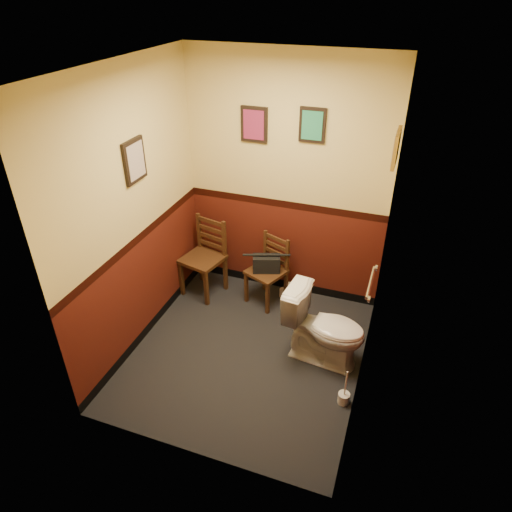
# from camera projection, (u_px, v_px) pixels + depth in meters

# --- Properties ---
(floor) EXTENTS (2.20, 2.40, 0.00)m
(floor) POSITION_uv_depth(u_px,v_px,m) (248.00, 352.00, 4.59)
(floor) COLOR black
(floor) RESTS_ON ground
(ceiling) EXTENTS (2.20, 2.40, 0.00)m
(ceiling) POSITION_uv_depth(u_px,v_px,m) (244.00, 66.00, 3.17)
(ceiling) COLOR silver
(ceiling) RESTS_ON ground
(wall_back) EXTENTS (2.20, 0.00, 2.70)m
(wall_back) POSITION_uv_depth(u_px,v_px,m) (286.00, 184.00, 4.84)
(wall_back) COLOR #4A160E
(wall_back) RESTS_ON ground
(wall_front) EXTENTS (2.20, 0.00, 2.70)m
(wall_front) POSITION_uv_depth(u_px,v_px,m) (180.00, 322.00, 2.92)
(wall_front) COLOR #4A160E
(wall_front) RESTS_ON ground
(wall_left) EXTENTS (0.00, 2.40, 2.70)m
(wall_left) POSITION_uv_depth(u_px,v_px,m) (134.00, 216.00, 4.19)
(wall_left) COLOR #4A160E
(wall_left) RESTS_ON ground
(wall_right) EXTENTS (0.00, 2.40, 2.70)m
(wall_right) POSITION_uv_depth(u_px,v_px,m) (378.00, 259.00, 3.57)
(wall_right) COLOR #4A160E
(wall_right) RESTS_ON ground
(grab_bar) EXTENTS (0.05, 0.56, 0.06)m
(grab_bar) POSITION_uv_depth(u_px,v_px,m) (371.00, 282.00, 3.99)
(grab_bar) COLOR silver
(grab_bar) RESTS_ON wall_right
(framed_print_back_a) EXTENTS (0.28, 0.04, 0.36)m
(framed_print_back_a) POSITION_uv_depth(u_px,v_px,m) (254.00, 125.00, 4.61)
(framed_print_back_a) COLOR black
(framed_print_back_a) RESTS_ON wall_back
(framed_print_back_b) EXTENTS (0.26, 0.04, 0.34)m
(framed_print_back_b) POSITION_uv_depth(u_px,v_px,m) (312.00, 125.00, 4.41)
(framed_print_back_b) COLOR black
(framed_print_back_b) RESTS_ON wall_back
(framed_print_left) EXTENTS (0.04, 0.30, 0.38)m
(framed_print_left) POSITION_uv_depth(u_px,v_px,m) (135.00, 161.00, 4.00)
(framed_print_left) COLOR black
(framed_print_left) RESTS_ON wall_left
(framed_print_right) EXTENTS (0.04, 0.34, 0.28)m
(framed_print_right) POSITION_uv_depth(u_px,v_px,m) (396.00, 148.00, 3.69)
(framed_print_right) COLOR olive
(framed_print_right) RESTS_ON wall_right
(toilet) EXTENTS (0.83, 0.52, 0.76)m
(toilet) POSITION_uv_depth(u_px,v_px,m) (325.00, 328.00, 4.33)
(toilet) COLOR white
(toilet) RESTS_ON floor
(toilet_brush) EXTENTS (0.10, 0.10, 0.38)m
(toilet_brush) POSITION_uv_depth(u_px,v_px,m) (344.00, 397.00, 4.03)
(toilet_brush) COLOR silver
(toilet_brush) RESTS_ON floor
(chair_left) EXTENTS (0.51, 0.51, 0.91)m
(chair_left) POSITION_uv_depth(u_px,v_px,m) (205.00, 258.00, 5.27)
(chair_left) COLOR #422613
(chair_left) RESTS_ON floor
(chair_right) EXTENTS (0.49, 0.49, 0.80)m
(chair_right) POSITION_uv_depth(u_px,v_px,m) (268.00, 270.00, 5.13)
(chair_right) COLOR #422613
(chair_right) RESTS_ON floor
(handbag) EXTENTS (0.33, 0.24, 0.22)m
(handbag) POSITION_uv_depth(u_px,v_px,m) (266.00, 263.00, 5.05)
(handbag) COLOR black
(handbag) RESTS_ON chair_right
(tp_stack) EXTENTS (0.22, 0.11, 0.19)m
(tp_stack) POSITION_uv_depth(u_px,v_px,m) (289.00, 292.00, 5.34)
(tp_stack) COLOR silver
(tp_stack) RESTS_ON floor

